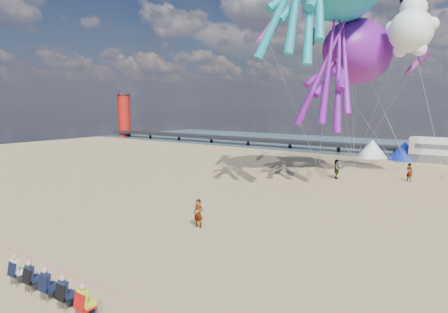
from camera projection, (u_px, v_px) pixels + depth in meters
ground at (182, 249)px, 19.71m from camera, size 120.00×120.00×0.00m
water at (411, 148)px, 63.94m from camera, size 120.00×120.00×0.00m
pier at (229, 138)px, 71.18m from camera, size 60.00×3.00×0.50m
lighthouse at (124, 116)px, 86.94m from camera, size 2.60×2.60×9.00m
motorhome_0 at (440, 150)px, 48.21m from camera, size 6.60×2.50×3.00m
tent_white at (372, 149)px, 52.88m from camera, size 4.00×4.00×2.40m
tent_blue at (405, 151)px, 50.56m from camera, size 4.00×4.00×2.40m
spectator_row at (49, 284)px, 14.50m from camera, size 6.10×0.90×1.30m
rope_line at (97, 286)px, 15.68m from camera, size 34.00×0.03×0.03m
standing_person at (198, 214)px, 23.03m from camera, size 0.65×0.47×1.67m
beachgoer_4 at (337, 169)px, 38.17m from camera, size 0.74×1.17×1.85m
beachgoer_5 at (409, 172)px, 36.75m from camera, size 1.67×1.18×1.73m
sandbag_a at (318, 168)px, 43.42m from camera, size 0.50×0.35×0.22m
sandbag_b at (411, 173)px, 40.60m from camera, size 0.50×0.35×0.22m
sandbag_c at (444, 177)px, 38.33m from camera, size 0.50×0.35×0.22m
sandbag_d at (397, 168)px, 43.48m from camera, size 0.50×0.35×0.22m
sandbag_e at (354, 166)px, 45.36m from camera, size 0.50×0.35×0.22m
kite_octopus_purple at (358, 52)px, 37.84m from camera, size 5.35×11.38×12.74m
kite_panda at (411, 31)px, 33.23m from camera, size 5.30×5.12×6.11m
windsock_left at (266, 34)px, 37.61m from camera, size 3.23×7.01×7.01m
windsock_mid at (312, 40)px, 38.06m from camera, size 2.68×5.22×5.18m
windsock_right at (416, 64)px, 35.85m from camera, size 1.77×4.59×4.50m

